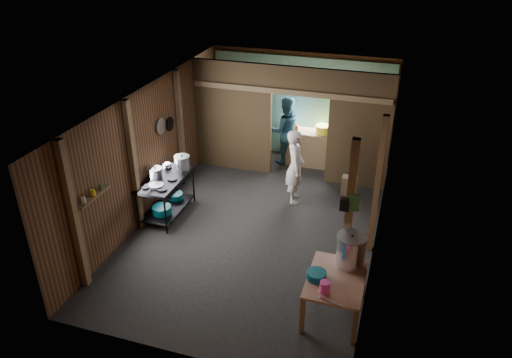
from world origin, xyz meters
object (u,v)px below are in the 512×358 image
(stove_pot_large, at_px, (182,163))
(stock_pot, at_px, (351,251))
(yellow_tub, at_px, (323,129))
(cook, at_px, (295,166))
(gas_range, at_px, (167,197))
(pink_bucket, at_px, (325,287))
(prep_table, at_px, (335,296))

(stove_pot_large, distance_m, stock_pot, 4.14)
(yellow_tub, relative_size, cook, 0.22)
(gas_range, bearing_deg, stove_pot_large, 69.97)
(gas_range, distance_m, stock_pot, 4.14)
(stove_pot_large, height_order, yellow_tub, stove_pot_large)
(pink_bucket, bearing_deg, yellow_tub, 101.20)
(cook, bearing_deg, yellow_tub, -22.13)
(prep_table, height_order, stock_pot, stock_pot)
(prep_table, distance_m, yellow_tub, 5.17)
(gas_range, bearing_deg, pink_bucket, -31.17)
(gas_range, relative_size, prep_table, 1.23)
(stock_pot, height_order, yellow_tub, stock_pot)
(prep_table, distance_m, stock_pot, 0.72)
(stove_pot_large, xyz_separation_m, pink_bucket, (3.43, -2.64, -0.20))
(gas_range, relative_size, yellow_tub, 4.02)
(pink_bucket, xyz_separation_m, cook, (-1.28, 3.52, 0.04))
(gas_range, relative_size, pink_bucket, 7.84)
(yellow_tub, bearing_deg, cook, -96.85)
(stock_pot, relative_size, yellow_tub, 1.53)
(prep_table, xyz_separation_m, stove_pot_large, (-3.54, 2.29, 0.63))
(gas_range, relative_size, stove_pot_large, 4.38)
(gas_range, bearing_deg, stock_pot, -20.38)
(stove_pot_large, relative_size, yellow_tub, 0.92)
(prep_table, relative_size, yellow_tub, 3.28)
(stove_pot_large, distance_m, cook, 2.32)
(stock_pot, bearing_deg, cook, 118.93)
(stock_pot, distance_m, pink_bucket, 0.80)
(prep_table, xyz_separation_m, cook, (-1.39, 3.16, 0.47))
(gas_range, xyz_separation_m, stock_pot, (3.85, -1.43, 0.51))
(stove_pot_large, xyz_separation_m, cook, (2.15, 0.87, -0.16))
(gas_range, height_order, cook, cook)
(pink_bucket, relative_size, yellow_tub, 0.51)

